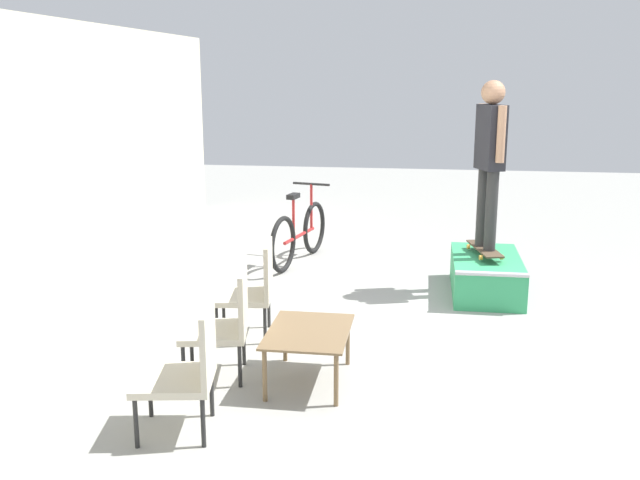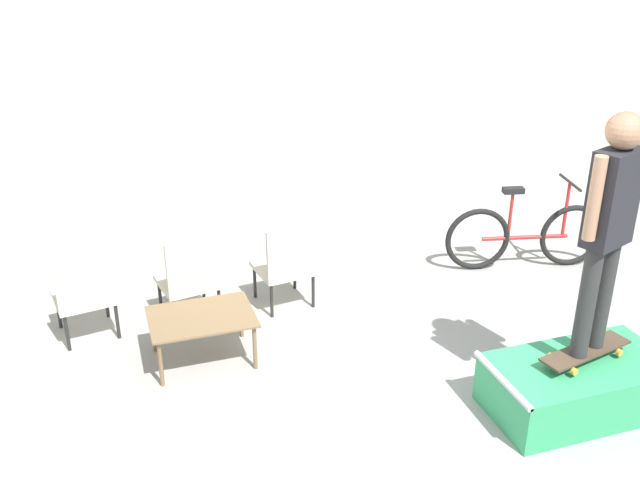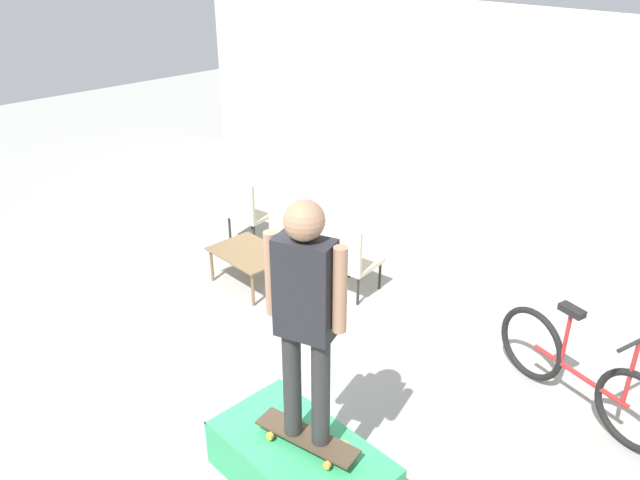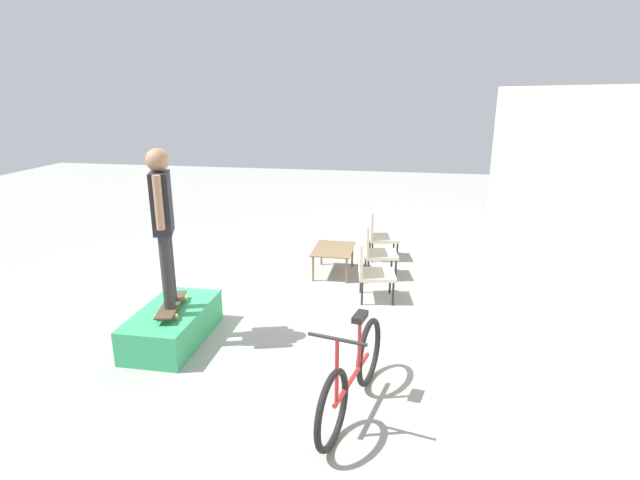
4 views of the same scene
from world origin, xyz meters
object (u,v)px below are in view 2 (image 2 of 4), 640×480
Objects in this scene: person_skater at (610,216)px; patio_chair_center at (190,276)px; skate_ramp_box at (577,386)px; skateboard_on_ramp at (586,351)px; coffee_table at (202,321)px; patio_chair_left at (85,291)px; bicycle at (525,235)px; patio_chair_right at (287,263)px.

person_skater is 3.65m from patio_chair_center.
skate_ramp_box is 0.77× the size of person_skater.
patio_chair_center is (-2.66, 2.23, -0.02)m from skateboard_on_ramp.
person_skater is at bearing 29.75° from skate_ramp_box.
skate_ramp_box reaches higher than coffee_table.
skate_ramp_box is 1.56× the size of patio_chair_left.
coffee_table is at bearing 78.06° from patio_chair_center.
skate_ramp_box is 3.07m from coffee_table.
bicycle is at bearing 11.24° from coffee_table.
patio_chair_center reaches higher than skateboard_on_ramp.
bicycle reaches higher than patio_chair_right.
patio_chair_left is 1.00× the size of patio_chair_right.
skateboard_on_ramp is at bearing 29.75° from skate_ramp_box.
patio_chair_left is at bearing 143.48° from coffee_table.
skateboard_on_ramp is 2.82m from patio_chair_right.
skate_ramp_box is 1.56× the size of patio_chair_center.
coffee_table is at bearing 129.06° from person_skater.
patio_chair_right is (1.86, -0.00, 0.00)m from patio_chair_left.
patio_chair_right is at bearing -166.45° from bicycle.
skate_ramp_box is 1.40m from person_skater.
coffee_table is (-2.67, 1.55, -1.21)m from person_skater.
bicycle reaches higher than skate_ramp_box.
patio_chair_left is at bearing -166.85° from bicycle.
skateboard_on_ramp reaches higher than coffee_table.
bicycle is (1.01, 2.30, 0.17)m from skate_ramp_box.
bicycle is at bearing 54.62° from skateboard_on_ramp.
patio_chair_left is 0.93m from patio_chair_center.
coffee_table is 3.71m from bicycle.
patio_chair_right is at bearing 170.27° from patio_chair_left.
person_skater is 3.04m from patio_chair_right.
skateboard_on_ramp is 1.10m from person_skater.
patio_chair_left reaches higher than skateboard_on_ramp.
coffee_table is at bearing 137.46° from skateboard_on_ramp.
coffee_table is 0.69m from patio_chair_center.
patio_chair_center is at bearing -166.71° from bicycle.
skate_ramp_box is 1.59× the size of coffee_table.
skateboard_on_ramp is at bearing 129.48° from patio_chair_center.
skate_ramp_box is 0.29m from skateboard_on_ramp.
patio_chair_center is (-2.61, 2.26, 0.27)m from skate_ramp_box.
bicycle is at bearing 46.23° from person_skater.
bicycle is (3.62, 0.04, -0.10)m from patio_chair_center.
skateboard_on_ramp is 0.92× the size of patio_chair_left.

